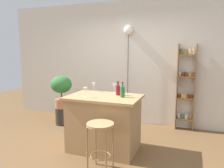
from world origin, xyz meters
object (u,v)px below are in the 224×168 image
Objects in this scene: wine_glass_left at (94,85)px; pendant_globe_light at (128,32)px; wine_glass_right at (114,86)px; wine_glass_center at (85,90)px; spice_shelf at (186,87)px; bottle_vinegar at (118,90)px; plant_stool at (62,116)px; bar_stool at (100,135)px; potted_plant at (61,88)px; bottle_soda_blue at (123,92)px.

wine_glass_left is 0.07× the size of pendant_globe_light.
pendant_globe_light is (-0.11, 1.23, 1.05)m from wine_glass_right.
pendant_globe_light reaches higher than wine_glass_left.
wine_glass_center is at bearing -79.72° from wine_glass_left.
pendant_globe_light is at bearing 178.14° from spice_shelf.
bottle_vinegar is 0.11× the size of pendant_globe_light.
plant_stool is 2.37× the size of wine_glass_center.
wine_glass_center reaches higher than plant_stool.
wine_glass_right is (-0.14, 0.96, 0.52)m from bar_stool.
potted_plant is 1.97m from pendant_globe_light.
plant_stool is (-2.64, -0.63, -0.72)m from spice_shelf.
wine_glass_left is 1.00× the size of wine_glass_right.
bottle_soda_blue is 1.89m from pendant_globe_light.
plant_stool is 2.37× the size of wine_glass_right.
potted_plant is (-1.61, 1.51, 0.32)m from bar_stool.
wine_glass_left is (-0.65, 0.30, 0.02)m from bottle_soda_blue.
bottle_vinegar is 0.20m from wine_glass_right.
bottle_soda_blue reaches higher than plant_stool.
spice_shelf is at bearing 57.95° from bottle_soda_blue.
potted_plant is at bearing -153.61° from pendant_globe_light.
potted_plant is 1.92m from bottle_soda_blue.
pendant_globe_light is at bearing 26.39° from potted_plant.
bar_stool is 1.23m from wine_glass_left.
plant_stool is 0.65m from potted_plant.
wine_glass_left is at bearing -103.43° from pendant_globe_light.
potted_plant reaches higher than wine_glass_right.
plant_stool is 1.79m from wine_glass_right.
bottle_vinegar reaches higher than wine_glass_center.
bar_stool is 2.24m from plant_stool.
spice_shelf reaches higher than bottle_vinegar.
wine_glass_left is (-0.55, 0.97, 0.52)m from bar_stool.
bottle_soda_blue is at bearing -26.12° from potted_plant.
spice_shelf is at bearing 52.00° from bottle_vinegar.
wine_glass_center is (-0.45, 0.45, 0.52)m from bar_stool.
bar_stool is at bearing -45.05° from wine_glass_center.
wine_glass_right is (-1.17, -1.18, 0.13)m from spice_shelf.
pendant_globe_light is at bearing 96.62° from bar_stool.
wine_glass_left is at bearing 155.37° from bottle_soda_blue.
pendant_globe_light is at bearing 26.39° from plant_stool.
bottle_vinegar is at bearing -23.91° from potted_plant.
wine_glass_right reaches higher than plant_stool.
wine_glass_right reaches higher than bar_stool.
pendant_globe_light is at bearing 99.56° from bottle_vinegar.
bottle_soda_blue is 1.51× the size of wine_glass_right.
spice_shelf is 0.81× the size of pendant_globe_light.
wine_glass_center is at bearing -131.13° from spice_shelf.
plant_stool is at bearing 180.00° from potted_plant.
bottle_soda_blue is 0.11× the size of pendant_globe_light.
plant_stool is at bearing 153.00° from wine_glass_left.
bottle_soda_blue is at bearing -50.02° from wine_glass_right.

